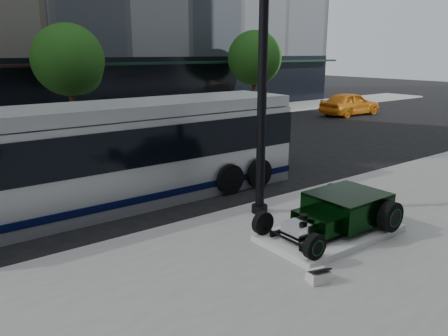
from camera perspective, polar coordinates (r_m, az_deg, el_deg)
ground at (r=13.60m, az=-5.63°, el=-3.70°), size 120.00×120.00×0.00m
sidewalk_far at (r=26.29m, az=-21.68°, el=4.53°), size 70.00×4.00×0.12m
street_trees at (r=25.37m, az=-19.38°, el=12.85°), size 29.80×3.80×5.70m
display_plinth at (r=10.71m, az=13.73°, el=-8.22°), size 3.40×1.80×0.15m
hot_rod at (r=10.78m, az=15.04°, el=-5.30°), size 3.22×2.00×0.81m
info_plaque at (r=8.66m, az=12.23°, el=-13.58°), size 0.47×0.40×0.31m
lamppost at (r=11.19m, az=5.04°, el=11.97°), size 0.43×0.43×7.88m
transit_bus at (r=12.89m, az=-14.97°, el=1.68°), size 12.12×2.88×2.92m
white_sedan at (r=18.62m, az=-4.10°, el=3.87°), size 5.71×3.81×1.54m
yellow_taxi at (r=32.18m, az=16.13°, el=8.08°), size 4.82×2.02×1.63m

